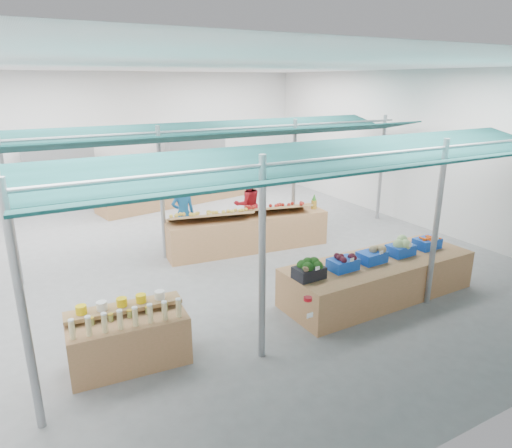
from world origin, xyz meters
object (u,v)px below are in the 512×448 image
at_px(crate_stack, 383,267).
at_px(vendor_left, 183,213).
at_px(veg_counter, 378,278).
at_px(fruit_counter, 247,232).
at_px(bottle_shelf, 129,338).
at_px(vendor_right, 248,204).

height_order(crate_stack, vendor_left, vendor_left).
distance_m(veg_counter, fruit_counter, 3.59).
relative_size(fruit_counter, vendor_left, 2.50).
distance_m(bottle_shelf, veg_counter, 4.64).
xyz_separation_m(fruit_counter, vendor_left, (-1.20, 1.10, 0.36)).
xyz_separation_m(bottle_shelf, vendor_left, (2.49, 4.45, 0.38)).
distance_m(fruit_counter, vendor_left, 1.67).
relative_size(fruit_counter, vendor_right, 2.50).
height_order(bottle_shelf, veg_counter, bottle_shelf).
bearing_deg(fruit_counter, crate_stack, -55.67).
xyz_separation_m(vendor_left, vendor_right, (1.80, 0.00, 0.00)).
xyz_separation_m(veg_counter, vendor_right, (-0.36, 4.56, 0.41)).
height_order(veg_counter, vendor_right, vendor_right).
height_order(fruit_counter, vendor_right, vendor_right).
bearing_deg(vendor_left, bottle_shelf, 66.91).
height_order(veg_counter, crate_stack, veg_counter).
bearing_deg(vendor_right, crate_stack, 109.73).
bearing_deg(crate_stack, vendor_left, 124.52).
bearing_deg(veg_counter, crate_stack, 38.50).
height_order(fruit_counter, vendor_left, vendor_left).
bearing_deg(crate_stack, bottle_shelf, -175.56).
relative_size(bottle_shelf, crate_stack, 3.02).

